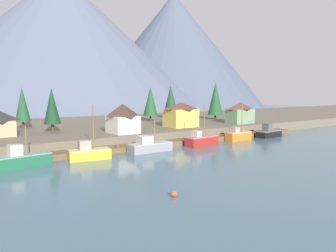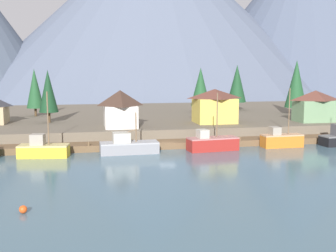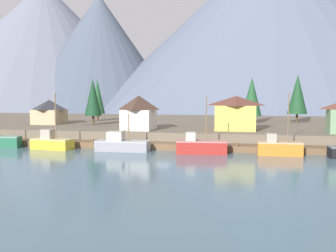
{
  "view_description": "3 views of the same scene",
  "coord_description": "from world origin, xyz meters",
  "px_view_note": "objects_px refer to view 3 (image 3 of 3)",
  "views": [
    {
      "loc": [
        -37.85,
        -54.15,
        11.48
      ],
      "look_at": [
        0.36,
        1.58,
        4.26
      ],
      "focal_mm": 34.55,
      "sensor_mm": 36.0,
      "label": 1
    },
    {
      "loc": [
        -12.48,
        -62.69,
        12.24
      ],
      "look_at": [
        0.66,
        2.8,
        3.32
      ],
      "focal_mm": 44.76,
      "sensor_mm": 36.0,
      "label": 2
    },
    {
      "loc": [
        14.47,
        -65.37,
        9.55
      ],
      "look_at": [
        0.27,
        3.48,
        3.74
      ],
      "focal_mm": 44.42,
      "sensor_mm": 36.0,
      "label": 3
    }
  ],
  "objects_px": {
    "fishing_boat_red": "(201,146)",
    "conifer_back_left": "(297,94)",
    "house_white": "(139,112)",
    "conifer_mid_right": "(97,96)",
    "fishing_boat_grey": "(122,144)",
    "fishing_boat_yellow": "(52,142)",
    "house_yellow": "(236,113)",
    "conifer_mid_left": "(93,97)",
    "house_tan": "(49,112)",
    "fishing_boat_orange": "(279,147)",
    "conifer_near_right": "(252,97)"
  },
  "relations": [
    {
      "from": "conifer_mid_left",
      "to": "fishing_boat_yellow",
      "type": "bearing_deg",
      "value": -88.25
    },
    {
      "from": "fishing_boat_red",
      "to": "conifer_near_right",
      "type": "relative_size",
      "value": 0.85
    },
    {
      "from": "fishing_boat_red",
      "to": "house_yellow",
      "type": "distance_m",
      "value": 15.22
    },
    {
      "from": "fishing_boat_grey",
      "to": "fishing_boat_red",
      "type": "xyz_separation_m",
      "value": [
        12.89,
        -0.19,
        0.04
      ]
    },
    {
      "from": "fishing_boat_yellow",
      "to": "fishing_boat_grey",
      "type": "relative_size",
      "value": 1.08
    },
    {
      "from": "fishing_boat_red",
      "to": "conifer_mid_left",
      "type": "height_order",
      "value": "conifer_mid_left"
    },
    {
      "from": "fishing_boat_grey",
      "to": "conifer_back_left",
      "type": "height_order",
      "value": "conifer_back_left"
    },
    {
      "from": "conifer_back_left",
      "to": "house_white",
      "type": "bearing_deg",
      "value": -139.92
    },
    {
      "from": "fishing_boat_yellow",
      "to": "conifer_mid_left",
      "type": "height_order",
      "value": "conifer_mid_left"
    },
    {
      "from": "fishing_boat_red",
      "to": "house_tan",
      "type": "height_order",
      "value": "fishing_boat_red"
    },
    {
      "from": "house_tan",
      "to": "conifer_mid_right",
      "type": "height_order",
      "value": "conifer_mid_right"
    },
    {
      "from": "fishing_boat_yellow",
      "to": "house_yellow",
      "type": "relative_size",
      "value": 1.22
    },
    {
      "from": "fishing_boat_red",
      "to": "house_tan",
      "type": "relative_size",
      "value": 1.32
    },
    {
      "from": "fishing_boat_grey",
      "to": "fishing_boat_orange",
      "type": "distance_m",
      "value": 24.65
    },
    {
      "from": "fishing_boat_orange",
      "to": "conifer_mid_left",
      "type": "relative_size",
      "value": 0.96
    },
    {
      "from": "fishing_boat_grey",
      "to": "conifer_back_left",
      "type": "xyz_separation_m",
      "value": [
        30.69,
        36.79,
        7.87
      ]
    },
    {
      "from": "fishing_boat_red",
      "to": "house_white",
      "type": "relative_size",
      "value": 1.3
    },
    {
      "from": "fishing_boat_yellow",
      "to": "fishing_boat_grey",
      "type": "bearing_deg",
      "value": 9.62
    },
    {
      "from": "conifer_mid_left",
      "to": "conifer_back_left",
      "type": "xyz_separation_m",
      "value": [
        43.41,
        17.09,
        0.63
      ]
    },
    {
      "from": "conifer_near_right",
      "to": "conifer_mid_left",
      "type": "height_order",
      "value": "conifer_near_right"
    },
    {
      "from": "fishing_boat_grey",
      "to": "conifer_mid_left",
      "type": "distance_m",
      "value": 24.54
    },
    {
      "from": "conifer_mid_left",
      "to": "conifer_mid_right",
      "type": "distance_m",
      "value": 12.75
    },
    {
      "from": "house_yellow",
      "to": "conifer_near_right",
      "type": "distance_m",
      "value": 19.7
    },
    {
      "from": "house_white",
      "to": "house_tan",
      "type": "height_order",
      "value": "house_white"
    },
    {
      "from": "fishing_boat_yellow",
      "to": "fishing_boat_orange",
      "type": "relative_size",
      "value": 0.99
    },
    {
      "from": "fishing_boat_grey",
      "to": "fishing_boat_red",
      "type": "relative_size",
      "value": 0.98
    },
    {
      "from": "house_yellow",
      "to": "house_tan",
      "type": "relative_size",
      "value": 1.14
    },
    {
      "from": "fishing_boat_grey",
      "to": "conifer_mid_left",
      "type": "height_order",
      "value": "conifer_mid_left"
    },
    {
      "from": "fishing_boat_grey",
      "to": "conifer_mid_left",
      "type": "relative_size",
      "value": 0.88
    },
    {
      "from": "fishing_boat_orange",
      "to": "house_white",
      "type": "height_order",
      "value": "fishing_boat_orange"
    },
    {
      "from": "fishing_boat_yellow",
      "to": "conifer_mid_left",
      "type": "relative_size",
      "value": 0.95
    },
    {
      "from": "fishing_boat_orange",
      "to": "house_white",
      "type": "xyz_separation_m",
      "value": [
        -24.79,
        10.45,
        4.55
      ]
    },
    {
      "from": "house_yellow",
      "to": "conifer_back_left",
      "type": "xyz_separation_m",
      "value": [
        13.08,
        23.24,
        3.29
      ]
    },
    {
      "from": "house_tan",
      "to": "conifer_mid_left",
      "type": "relative_size",
      "value": 0.68
    },
    {
      "from": "fishing_boat_grey",
      "to": "house_tan",
      "type": "bearing_deg",
      "value": 137.43
    },
    {
      "from": "fishing_boat_yellow",
      "to": "fishing_boat_orange",
      "type": "height_order",
      "value": "fishing_boat_orange"
    },
    {
      "from": "fishing_boat_grey",
      "to": "conifer_near_right",
      "type": "bearing_deg",
      "value": 56.99
    },
    {
      "from": "fishing_boat_red",
      "to": "fishing_boat_grey",
      "type": "bearing_deg",
      "value": 173.13
    },
    {
      "from": "conifer_near_right",
      "to": "fishing_boat_red",
      "type": "bearing_deg",
      "value": -102.69
    },
    {
      "from": "fishing_boat_orange",
      "to": "conifer_mid_left",
      "type": "height_order",
      "value": "conifer_mid_left"
    },
    {
      "from": "fishing_boat_grey",
      "to": "house_yellow",
      "type": "bearing_deg",
      "value": 36.31
    },
    {
      "from": "house_white",
      "to": "conifer_back_left",
      "type": "relative_size",
      "value": 0.61
    },
    {
      "from": "fishing_boat_yellow",
      "to": "house_white",
      "type": "distance_m",
      "value": 16.95
    },
    {
      "from": "house_yellow",
      "to": "conifer_mid_left",
      "type": "bearing_deg",
      "value": 168.53
    },
    {
      "from": "conifer_near_right",
      "to": "conifer_mid_left",
      "type": "xyz_separation_m",
      "value": [
        -33.05,
        -13.17,
        -0.1
      ]
    },
    {
      "from": "conifer_mid_left",
      "to": "conifer_back_left",
      "type": "relative_size",
      "value": 0.89
    },
    {
      "from": "conifer_mid_right",
      "to": "fishing_boat_grey",
      "type": "bearing_deg",
      "value": -62.73
    },
    {
      "from": "fishing_boat_yellow",
      "to": "house_yellow",
      "type": "bearing_deg",
      "value": 33.37
    },
    {
      "from": "fishing_boat_red",
      "to": "conifer_back_left",
      "type": "xyz_separation_m",
      "value": [
        17.8,
        36.98,
        7.83
      ]
    },
    {
      "from": "conifer_mid_left",
      "to": "conifer_mid_right",
      "type": "bearing_deg",
      "value": 107.0
    }
  ]
}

